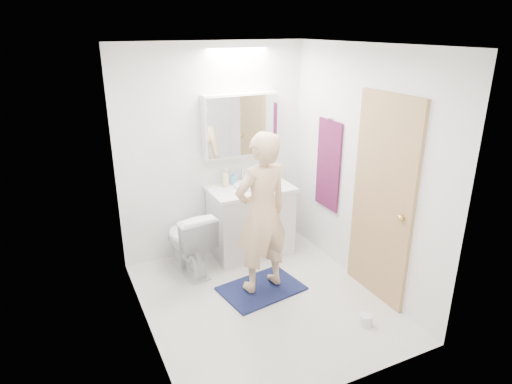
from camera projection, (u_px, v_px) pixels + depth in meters
floor at (262, 300)px, 4.37m from camera, size 2.50×2.50×0.00m
ceiling at (264, 45)px, 3.52m from camera, size 2.50×2.50×0.00m
wall_back at (214, 152)px, 5.00m from camera, size 2.50×0.00×2.50m
wall_front at (348, 245)px, 2.89m from camera, size 2.50×0.00×2.50m
wall_left at (139, 206)px, 3.50m from camera, size 0.00×2.50×2.50m
wall_right at (362, 170)px, 4.39m from camera, size 0.00×2.50×2.50m
vanity_cabinet at (251, 222)px, 5.17m from camera, size 0.90×0.55×0.78m
countertop at (251, 189)px, 5.03m from camera, size 0.95×0.58×0.04m
sink_basin at (249, 185)px, 5.04m from camera, size 0.36×0.36×0.03m
faucet at (243, 175)px, 5.18m from camera, size 0.02×0.02×0.16m
medicine_cabinet at (241, 125)px, 4.95m from camera, size 0.88×0.14×0.70m
mirror_panel at (243, 126)px, 4.89m from camera, size 0.84×0.01×0.66m
toilet at (188, 241)px, 4.77m from camera, size 0.48×0.76×0.73m
bath_rug at (261, 288)px, 4.54m from camera, size 0.87×0.67×0.02m
person at (262, 213)px, 4.24m from camera, size 0.64×0.47×1.61m
door at (382, 201)px, 4.15m from camera, size 0.04×0.80×2.00m
door_knob at (401, 218)px, 3.90m from camera, size 0.06×0.06×0.06m
towel at (328, 165)px, 4.88m from camera, size 0.02×0.42×1.00m
towel_hook at (330, 118)px, 4.69m from camera, size 0.07×0.02×0.02m
soap_bottle_a at (225, 178)px, 5.01m from camera, size 0.11×0.11×0.21m
soap_bottle_b at (234, 178)px, 5.10m from camera, size 0.10×0.10×0.16m
toothbrush_cup at (264, 176)px, 5.25m from camera, size 0.11×0.11×0.09m
toilet_paper_roll at (366, 320)px, 3.99m from camera, size 0.11×0.11×0.10m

